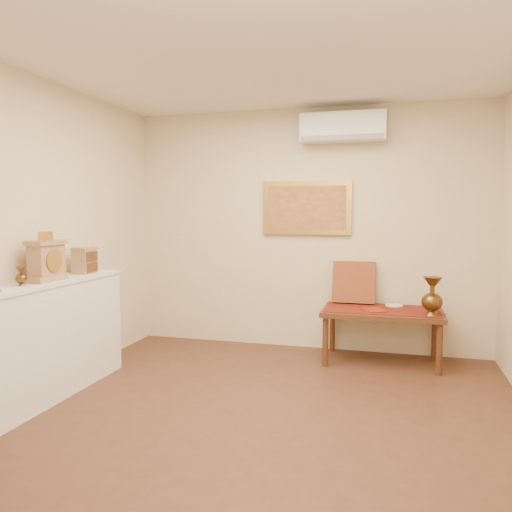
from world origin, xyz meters
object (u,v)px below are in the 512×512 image
(display_ledge, at_px, (36,343))
(mantel_clock, at_px, (47,260))
(brass_urn_tall, at_px, (432,292))
(low_table, at_px, (382,316))
(wooden_chest, at_px, (85,260))

(display_ledge, bearing_deg, mantel_clock, 83.66)
(brass_urn_tall, xyz_separation_m, display_ledge, (-3.14, -1.68, -0.29))
(display_ledge, height_order, low_table, display_ledge)
(wooden_chest, bearing_deg, brass_urn_tall, 17.77)
(low_table, bearing_deg, display_ledge, -144.90)
(mantel_clock, distance_m, low_table, 3.24)
(brass_urn_tall, distance_m, mantel_clock, 3.50)
(brass_urn_tall, bearing_deg, display_ledge, -151.82)
(wooden_chest, bearing_deg, mantel_clock, -89.44)
(mantel_clock, height_order, wooden_chest, mantel_clock)
(low_table, bearing_deg, mantel_clock, -146.89)
(wooden_chest, relative_size, low_table, 0.20)
(brass_urn_tall, height_order, display_ledge, brass_urn_tall)
(brass_urn_tall, bearing_deg, wooden_chest, -162.23)
(display_ledge, xyz_separation_m, mantel_clock, (0.02, 0.15, 0.66))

